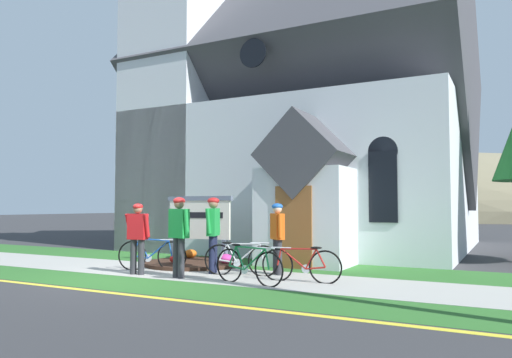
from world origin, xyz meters
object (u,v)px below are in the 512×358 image
Objects in this scene: cyclist_in_white_jersey at (179,230)px; bicycle_green at (248,266)px; bicycle_yellow at (241,259)px; cyclist_in_green_jersey at (138,233)px; bicycle_white at (152,255)px; bicycle_black at (301,265)px; church_sign at (199,220)px; cyclist_in_blue_jersey at (277,233)px; cyclist_in_orange_jersey at (213,228)px.

bicycle_green is at bearing -0.43° from cyclist_in_white_jersey.
bicycle_green reaches higher than bicycle_yellow.
bicycle_yellow is 1.05× the size of cyclist_in_green_jersey.
bicycle_white is 0.97× the size of bicycle_black.
bicycle_yellow is at bearing 126.52° from bicycle_green.
church_sign is 4.10m from bicycle_black.
bicycle_green is 1.61m from cyclist_in_blue_jersey.
church_sign is 1.19× the size of bicycle_white.
bicycle_yellow is at bearing 43.37° from cyclist_in_white_jersey.
cyclist_in_blue_jersey reaches higher than bicycle_green.
cyclist_in_orange_jersey reaches higher than cyclist_in_green_jersey.
cyclist_in_blue_jersey is (2.88, 1.50, 0.00)m from cyclist_in_green_jersey.
cyclist_in_orange_jersey is (-0.76, 0.02, 0.69)m from bicycle_yellow.
cyclist_in_blue_jersey is (-0.04, 1.50, 0.59)m from bicycle_green.
bicycle_green is 1.03× the size of bicycle_white.
cyclist_in_green_jersey is 1.17m from cyclist_in_white_jersey.
bicycle_green is at bearing -53.48° from bicycle_yellow.
cyclist_in_green_jersey is (-0.12, -2.35, -0.25)m from church_sign.
cyclist_in_blue_jersey reaches higher than bicycle_black.
bicycle_yellow is (2.39, 0.24, -0.01)m from bicycle_white.
bicycle_white is 3.99m from bicycle_black.
cyclist_in_orange_jersey is at bearing 173.47° from bicycle_black.
bicycle_white reaches higher than bicycle_black.
bicycle_yellow is 2.48m from cyclist_in_green_jersey.
church_sign is 1.15× the size of bicycle_black.
cyclist_in_orange_jersey reaches higher than cyclist_in_white_jersey.
cyclist_in_white_jersey is (1.05, -2.33, -0.15)m from church_sign.
bicycle_yellow is 1.05× the size of cyclist_in_blue_jersey.
cyclist_in_orange_jersey reaches higher than bicycle_green.
bicycle_green is 1.92m from cyclist_in_orange_jersey.
cyclist_in_green_jersey is (0.20, -0.75, 0.58)m from bicycle_white.
cyclist_in_blue_jersey is at bearing 27.57° from cyclist_in_green_jersey.
church_sign is 1.89m from cyclist_in_orange_jersey.
bicycle_black is 0.98× the size of cyclist_in_white_jersey.
cyclist_in_white_jersey is (1.17, 0.02, 0.10)m from cyclist_in_green_jersey.
bicycle_black is (0.87, 0.73, -0.01)m from bicycle_green.
church_sign reaches higher than bicycle_black.
church_sign is at bearing 156.25° from bicycle_black.
cyclist_in_white_jersey is at bearing -28.15° from bicycle_white.
bicycle_green reaches higher than bicycle_black.
cyclist_in_white_jersey reaches higher than cyclist_in_green_jersey.
cyclist_in_white_jersey is (-1.75, 0.01, 0.69)m from bicycle_green.
bicycle_green is at bearing -13.41° from bicycle_white.
cyclist_in_green_jersey is at bearing -145.04° from cyclist_in_orange_jersey.
bicycle_black is (3.67, -1.62, -0.85)m from church_sign.
bicycle_black is 0.97× the size of cyclist_in_orange_jersey.
church_sign is at bearing 162.94° from cyclist_in_blue_jersey.
cyclist_in_white_jersey is (1.37, -0.73, 0.68)m from bicycle_white.
bicycle_black is at bearing 40.02° from bicycle_green.
cyclist_in_blue_jersey is (1.71, 1.49, -0.10)m from cyclist_in_white_jersey.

